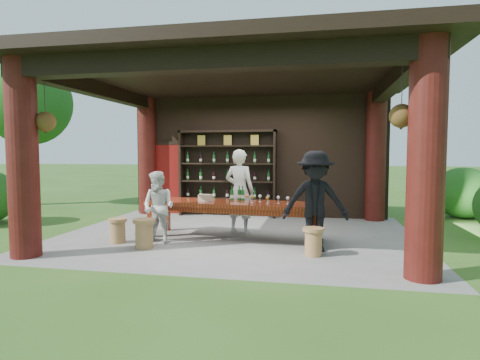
% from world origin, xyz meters
% --- Properties ---
extents(ground, '(90.00, 90.00, 0.00)m').
position_xyz_m(ground, '(0.00, 0.00, 0.00)').
color(ground, '#2D5119').
rests_on(ground, ground).
extents(pavilion, '(7.50, 6.00, 3.60)m').
position_xyz_m(pavilion, '(-0.01, 0.43, 2.13)').
color(pavilion, slate).
rests_on(pavilion, ground).
extents(wine_shelf, '(2.68, 0.41, 2.36)m').
position_xyz_m(wine_shelf, '(-0.76, 2.45, 1.18)').
color(wine_shelf, black).
rests_on(wine_shelf, ground).
extents(tasting_table, '(3.69, 1.23, 0.75)m').
position_xyz_m(tasting_table, '(0.01, -0.30, 0.64)').
color(tasting_table, '#53180B').
rests_on(tasting_table, ground).
extents(stool_near_left, '(0.41, 0.41, 0.54)m').
position_xyz_m(stool_near_left, '(-1.43, -1.47, 0.29)').
color(stool_near_left, olive).
rests_on(stool_near_left, ground).
extents(stool_near_right, '(0.37, 0.37, 0.48)m').
position_xyz_m(stool_near_right, '(1.64, -1.43, 0.26)').
color(stool_near_right, olive).
rests_on(stool_near_right, ground).
extents(stool_far_left, '(0.36, 0.36, 0.48)m').
position_xyz_m(stool_far_left, '(-2.12, -1.17, 0.25)').
color(stool_far_left, olive).
rests_on(stool_far_left, ground).
extents(host, '(0.75, 0.59, 1.83)m').
position_xyz_m(host, '(0.00, 0.33, 0.91)').
color(host, silver).
rests_on(host, ground).
extents(guest_woman, '(0.77, 0.66, 1.40)m').
position_xyz_m(guest_woman, '(-1.34, -1.00, 0.70)').
color(guest_woman, beige).
rests_on(guest_woman, ground).
extents(guest_man, '(1.21, 0.76, 1.79)m').
position_xyz_m(guest_man, '(1.65, -1.08, 0.90)').
color(guest_man, black).
rests_on(guest_man, ground).
extents(table_bottles, '(0.31, 0.13, 0.31)m').
position_xyz_m(table_bottles, '(0.04, -0.02, 0.90)').
color(table_bottles, '#194C1E').
rests_on(table_bottles, tasting_table).
extents(table_glasses, '(0.92, 0.36, 0.15)m').
position_xyz_m(table_glasses, '(0.66, -0.34, 0.82)').
color(table_glasses, silver).
rests_on(table_glasses, tasting_table).
extents(napkin_basket, '(0.27, 0.20, 0.14)m').
position_xyz_m(napkin_basket, '(-0.59, -0.31, 0.82)').
color(napkin_basket, '#BF6672').
rests_on(napkin_basket, tasting_table).
extents(shrubs, '(15.36, 7.70, 1.36)m').
position_xyz_m(shrubs, '(2.13, 0.28, 0.57)').
color(shrubs, '#194C14').
rests_on(shrubs, ground).
extents(trees, '(21.02, 9.38, 4.80)m').
position_xyz_m(trees, '(3.91, 1.61, 3.37)').
color(trees, '#3F2819').
rests_on(trees, ground).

